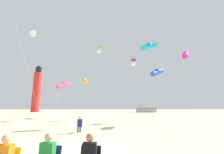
{
  "coord_description": "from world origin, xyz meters",
  "views": [
    {
      "loc": [
        1.38,
        -7.31,
        1.81
      ],
      "look_at": [
        1.68,
        11.53,
        5.43
      ],
      "focal_mm": 24.85,
      "sensor_mm": 36.0,
      "label": 1
    }
  ],
  "objects_px": {
    "kite_tube_rainbow": "(64,85)",
    "kite_box_lime": "(99,50)",
    "kite_flyer_standing": "(80,124)",
    "kite_tube_white": "(33,34)",
    "kite_tube_gold": "(85,81)",
    "kite_tube_magenta": "(186,55)",
    "kite_box_violet": "(134,62)",
    "lighthouse_distant": "(37,90)",
    "rv_van_silver": "(146,108)",
    "kite_diamond_orange": "(130,56)",
    "kite_tube_cyan": "(149,46)",
    "kite_tube_blue": "(157,72)"
  },
  "relations": [
    {
      "from": "kite_tube_rainbow",
      "to": "kite_box_lime",
      "type": "bearing_deg",
      "value": 53.45
    },
    {
      "from": "kite_tube_rainbow",
      "to": "kite_flyer_standing",
      "type": "bearing_deg",
      "value": -67.67
    },
    {
      "from": "kite_tube_white",
      "to": "kite_tube_gold",
      "type": "height_order",
      "value": "kite_tube_white"
    },
    {
      "from": "kite_tube_magenta",
      "to": "kite_tube_gold",
      "type": "xyz_separation_m",
      "value": [
        -15.02,
        10.35,
        -1.84
      ]
    },
    {
      "from": "kite_flyer_standing",
      "to": "kite_tube_rainbow",
      "type": "height_order",
      "value": "kite_tube_rainbow"
    },
    {
      "from": "kite_box_violet",
      "to": "lighthouse_distant",
      "type": "relative_size",
      "value": 0.6
    },
    {
      "from": "lighthouse_distant",
      "to": "kite_tube_rainbow",
      "type": "bearing_deg",
      "value": -59.48
    },
    {
      "from": "kite_flyer_standing",
      "to": "kite_tube_gold",
      "type": "xyz_separation_m",
      "value": [
        -2.74,
        18.38,
        6.12
      ]
    },
    {
      "from": "kite_tube_white",
      "to": "kite_box_violet",
      "type": "xyz_separation_m",
      "value": [
        14.92,
        6.17,
        -2.2
      ]
    },
    {
      "from": "kite_box_violet",
      "to": "rv_van_silver",
      "type": "distance_m",
      "value": 27.76
    },
    {
      "from": "kite_flyer_standing",
      "to": "kite_tube_magenta",
      "type": "xyz_separation_m",
      "value": [
        12.28,
        8.03,
        7.97
      ]
    },
    {
      "from": "rv_van_silver",
      "to": "kite_box_violet",
      "type": "bearing_deg",
      "value": -102.53
    },
    {
      "from": "kite_box_violet",
      "to": "kite_tube_rainbow",
      "type": "xyz_separation_m",
      "value": [
        -11.16,
        -3.07,
        -4.5
      ]
    },
    {
      "from": "kite_flyer_standing",
      "to": "rv_van_silver",
      "type": "bearing_deg",
      "value": -124.93
    },
    {
      "from": "kite_flyer_standing",
      "to": "kite_tube_white",
      "type": "height_order",
      "value": "kite_tube_white"
    },
    {
      "from": "kite_tube_gold",
      "to": "kite_box_lime",
      "type": "bearing_deg",
      "value": -5.93
    },
    {
      "from": "lighthouse_distant",
      "to": "kite_tube_white",
      "type": "bearing_deg",
      "value": -66.64
    },
    {
      "from": "kite_tube_magenta",
      "to": "rv_van_silver",
      "type": "height_order",
      "value": "kite_tube_magenta"
    },
    {
      "from": "rv_van_silver",
      "to": "kite_diamond_orange",
      "type": "bearing_deg",
      "value": -106.76
    },
    {
      "from": "kite_tube_cyan",
      "to": "kite_box_lime",
      "type": "relative_size",
      "value": 0.74
    },
    {
      "from": "kite_flyer_standing",
      "to": "kite_tube_blue",
      "type": "height_order",
      "value": "kite_tube_blue"
    },
    {
      "from": "kite_tube_gold",
      "to": "lighthouse_distant",
      "type": "relative_size",
      "value": 0.44
    },
    {
      "from": "kite_tube_white",
      "to": "kite_tube_magenta",
      "type": "height_order",
      "value": "kite_tube_white"
    },
    {
      "from": "kite_tube_gold",
      "to": "kite_tube_white",
      "type": "bearing_deg",
      "value": -120.59
    },
    {
      "from": "kite_tube_white",
      "to": "rv_van_silver",
      "type": "xyz_separation_m",
      "value": [
        22.69,
        31.53,
        -10.37
      ]
    },
    {
      "from": "kite_tube_white",
      "to": "kite_tube_magenta",
      "type": "distance_m",
      "value": 21.08
    },
    {
      "from": "kite_tube_cyan",
      "to": "kite_diamond_orange",
      "type": "bearing_deg",
      "value": 93.09
    },
    {
      "from": "kite_tube_cyan",
      "to": "kite_tube_gold",
      "type": "xyz_separation_m",
      "value": [
        -9.92,
        11.32,
        -2.7
      ]
    },
    {
      "from": "kite_box_lime",
      "to": "kite_tube_white",
      "type": "bearing_deg",
      "value": -131.84
    },
    {
      "from": "kite_box_lime",
      "to": "kite_tube_magenta",
      "type": "xyz_separation_m",
      "value": [
        12.29,
        -10.07,
        -4.55
      ]
    },
    {
      "from": "kite_flyer_standing",
      "to": "lighthouse_distant",
      "type": "distance_m",
      "value": 50.57
    },
    {
      "from": "kite_tube_white",
      "to": "kite_tube_gold",
      "type": "distance_m",
      "value": 12.47
    },
    {
      "from": "kite_tube_cyan",
      "to": "kite_diamond_orange",
      "type": "relative_size",
      "value": 0.75
    },
    {
      "from": "kite_box_lime",
      "to": "kite_diamond_orange",
      "type": "height_order",
      "value": "kite_box_lime"
    },
    {
      "from": "kite_diamond_orange",
      "to": "kite_box_lime",
      "type": "bearing_deg",
      "value": -160.82
    },
    {
      "from": "kite_tube_cyan",
      "to": "kite_tube_blue",
      "type": "distance_m",
      "value": 4.12
    },
    {
      "from": "kite_box_lime",
      "to": "lighthouse_distant",
      "type": "bearing_deg",
      "value": 132.63
    },
    {
      "from": "kite_box_violet",
      "to": "lighthouse_distant",
      "type": "distance_m",
      "value": 42.12
    },
    {
      "from": "kite_tube_cyan",
      "to": "rv_van_silver",
      "type": "distance_m",
      "value": 34.7
    },
    {
      "from": "kite_diamond_orange",
      "to": "kite_tube_gold",
      "type": "bearing_deg",
      "value": -167.93
    },
    {
      "from": "kite_tube_rainbow",
      "to": "rv_van_silver",
      "type": "xyz_separation_m",
      "value": [
        18.92,
        28.43,
        -3.68
      ]
    },
    {
      "from": "kite_flyer_standing",
      "to": "kite_tube_blue",
      "type": "xyz_separation_m",
      "value": [
        8.8,
        9.57,
        5.99
      ]
    },
    {
      "from": "kite_tube_magenta",
      "to": "lighthouse_distant",
      "type": "bearing_deg",
      "value": 135.13
    },
    {
      "from": "kite_tube_cyan",
      "to": "kite_tube_gold",
      "type": "height_order",
      "value": "kite_tube_cyan"
    },
    {
      "from": "kite_tube_blue",
      "to": "kite_box_violet",
      "type": "bearing_deg",
      "value": 115.24
    },
    {
      "from": "kite_tube_blue",
      "to": "kite_box_lime",
      "type": "height_order",
      "value": "kite_box_lime"
    },
    {
      "from": "kite_tube_blue",
      "to": "kite_tube_gold",
      "type": "relative_size",
      "value": 0.98
    },
    {
      "from": "kite_box_lime",
      "to": "kite_tube_gold",
      "type": "xyz_separation_m",
      "value": [
        -2.73,
        0.28,
        -6.39
      ]
    },
    {
      "from": "kite_tube_cyan",
      "to": "kite_tube_rainbow",
      "type": "bearing_deg",
      "value": 158.99
    },
    {
      "from": "kite_tube_white",
      "to": "kite_tube_blue",
      "type": "bearing_deg",
      "value": 3.36
    }
  ]
}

